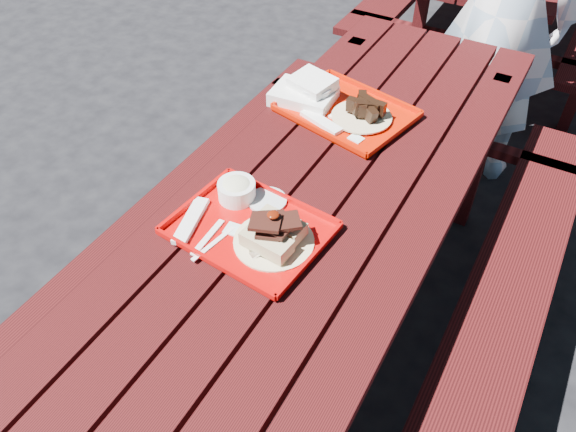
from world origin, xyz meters
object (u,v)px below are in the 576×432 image
object	(u,v)px
near_tray	(254,220)
picnic_table_near	(312,247)
person	(506,7)
far_tray	(344,109)

from	to	relation	value
near_tray	picnic_table_near	bearing A→B (deg)	61.80
near_tray	person	xyz separation A→B (m)	(0.27, 1.60, 0.04)
near_tray	person	size ratio (longest dim) A/B	0.26
near_tray	far_tray	distance (m)	0.62
far_tray	person	bearing A→B (deg)	73.32
picnic_table_near	near_tray	bearing A→B (deg)	-118.20
picnic_table_near	far_tray	distance (m)	0.51
person	near_tray	bearing A→B (deg)	87.29
person	far_tray	bearing A→B (deg)	80.21
near_tray	person	bearing A→B (deg)	80.40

